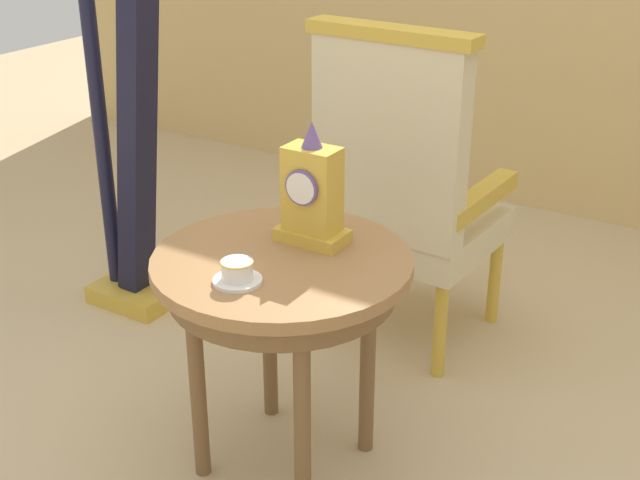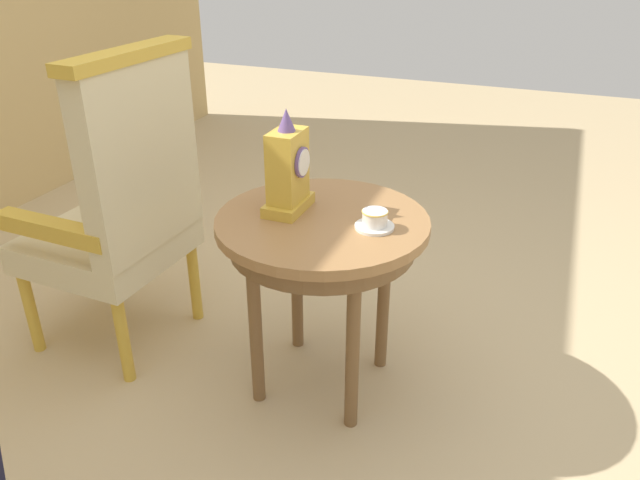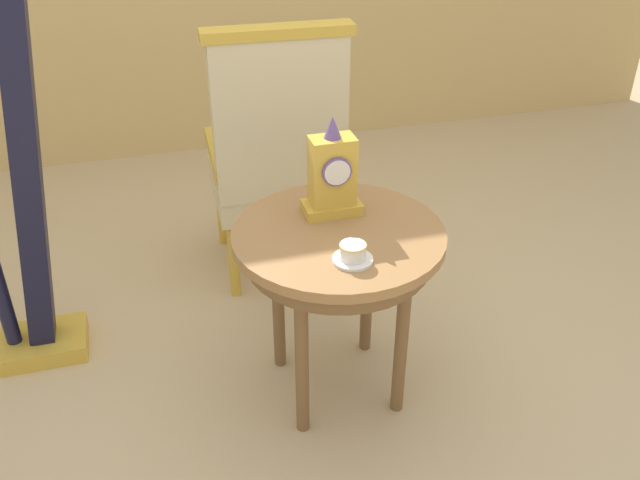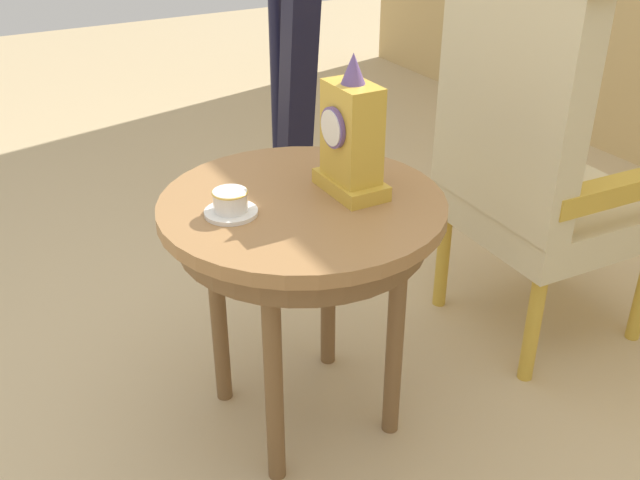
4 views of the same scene
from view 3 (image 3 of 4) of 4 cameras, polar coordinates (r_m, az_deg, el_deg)
ground_plane at (r=2.60m, az=-0.24°, el=-11.46°), size 10.00×10.00×0.00m
side_table at (r=2.23m, az=1.52°, el=-1.01°), size 0.69×0.69×0.65m
teacup_left at (r=2.03m, az=2.73°, el=-1.12°), size 0.12×0.12×0.06m
mantel_clock at (r=2.23m, az=1.02°, el=5.35°), size 0.19×0.11×0.34m
armchair at (r=2.86m, az=-3.62°, el=7.15°), size 0.56×0.55×1.14m
harp at (r=2.53m, az=-24.29°, el=5.09°), size 0.40×0.24×1.88m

